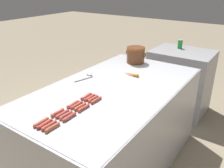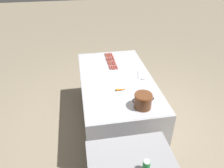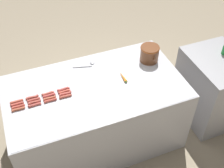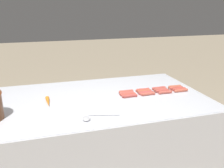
{
  "view_description": "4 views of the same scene",
  "coord_description": "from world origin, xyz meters",
  "px_view_note": "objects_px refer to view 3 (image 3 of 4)",
  "views": [
    {
      "loc": [
        1.12,
        -1.66,
        1.8
      ],
      "look_at": [
        0.05,
        -0.11,
        0.98
      ],
      "focal_mm": 37.85,
      "sensor_mm": 36.0,
      "label": 1
    },
    {
      "loc": [
        0.54,
        2.74,
        2.58
      ],
      "look_at": [
        0.1,
        0.19,
        0.92
      ],
      "focal_mm": 34.86,
      "sensor_mm": 36.0,
      "label": 2
    },
    {
      "loc": [
        2.12,
        -0.63,
        3.04
      ],
      "look_at": [
        0.13,
        0.15,
        0.99
      ],
      "focal_mm": 46.48,
      "sensor_mm": 36.0,
      "label": 3
    },
    {
      "loc": [
        -1.87,
        0.36,
        1.63
      ],
      "look_at": [
        0.09,
        -0.21,
        0.97
      ],
      "focal_mm": 39.96,
      "sensor_mm": 36.0,
      "label": 4
    }
  ],
  "objects_px": {
    "hot_dog_0": "(17,101)",
    "hot_dog_7": "(64,92)",
    "hot_dog_2": "(48,93)",
    "hot_dog_13": "(35,105)",
    "hot_dog_6": "(49,95)",
    "serving_spoon": "(89,64)",
    "bean_pot": "(150,53)",
    "hot_dog_1": "(32,97)",
    "hot_dog_11": "(65,94)",
    "hot_dog_10": "(50,98)",
    "back_cabinet": "(212,88)",
    "hot_dog_3": "(63,89)",
    "carrot": "(123,77)",
    "hot_dog_14": "(50,100)",
    "hot_dog_5": "(34,100)",
    "hot_dog_9": "(34,102)",
    "hot_dog_8": "(18,107)",
    "hot_dog_15": "(65,96)",
    "hot_dog_12": "(18,109)",
    "hot_dog_4": "(17,104)"
  },
  "relations": [
    {
      "from": "hot_dog_0",
      "to": "hot_dog_7",
      "type": "relative_size",
      "value": 1.0
    },
    {
      "from": "hot_dog_2",
      "to": "hot_dog_13",
      "type": "bearing_deg",
      "value": -55.18
    },
    {
      "from": "hot_dog_6",
      "to": "serving_spoon",
      "type": "distance_m",
      "value": 0.64
    },
    {
      "from": "bean_pot",
      "to": "hot_dog_1",
      "type": "bearing_deg",
      "value": -85.13
    },
    {
      "from": "hot_dog_2",
      "to": "hot_dog_11",
      "type": "distance_m",
      "value": 0.18
    },
    {
      "from": "bean_pot",
      "to": "hot_dog_10",
      "type": "bearing_deg",
      "value": -80.94
    },
    {
      "from": "back_cabinet",
      "to": "hot_dog_1",
      "type": "distance_m",
      "value": 2.21
    },
    {
      "from": "hot_dog_3",
      "to": "carrot",
      "type": "height_order",
      "value": "carrot"
    },
    {
      "from": "hot_dog_11",
      "to": "hot_dog_14",
      "type": "relative_size",
      "value": 1.0
    },
    {
      "from": "hot_dog_6",
      "to": "hot_dog_5",
      "type": "bearing_deg",
      "value": -89.0
    },
    {
      "from": "hot_dog_0",
      "to": "hot_dog_2",
      "type": "height_order",
      "value": "same"
    },
    {
      "from": "hot_dog_13",
      "to": "hot_dog_1",
      "type": "bearing_deg",
      "value": -177.92
    },
    {
      "from": "back_cabinet",
      "to": "carrot",
      "type": "height_order",
      "value": "carrot"
    },
    {
      "from": "hot_dog_9",
      "to": "hot_dog_10",
      "type": "distance_m",
      "value": 0.15
    },
    {
      "from": "hot_dog_1",
      "to": "serving_spoon",
      "type": "distance_m",
      "value": 0.77
    },
    {
      "from": "hot_dog_8",
      "to": "hot_dog_15",
      "type": "xyz_separation_m",
      "value": [
        0.04,
        0.47,
        0.0
      ]
    },
    {
      "from": "hot_dog_5",
      "to": "hot_dog_12",
      "type": "distance_m",
      "value": 0.18
    },
    {
      "from": "back_cabinet",
      "to": "hot_dog_13",
      "type": "xyz_separation_m",
      "value": [
        -0.09,
        -2.15,
        0.45
      ]
    },
    {
      "from": "hot_dog_4",
      "to": "hot_dog_10",
      "type": "distance_m",
      "value": 0.32
    },
    {
      "from": "hot_dog_2",
      "to": "serving_spoon",
      "type": "bearing_deg",
      "value": 119.44
    },
    {
      "from": "hot_dog_2",
      "to": "hot_dog_6",
      "type": "distance_m",
      "value": 0.03
    },
    {
      "from": "hot_dog_9",
      "to": "hot_dog_13",
      "type": "bearing_deg",
      "value": -8.11
    },
    {
      "from": "hot_dog_1",
      "to": "carrot",
      "type": "height_order",
      "value": "carrot"
    },
    {
      "from": "hot_dog_14",
      "to": "hot_dog_3",
      "type": "bearing_deg",
      "value": 124.05
    },
    {
      "from": "hot_dog_3",
      "to": "hot_dog_6",
      "type": "xyz_separation_m",
      "value": [
        0.04,
        -0.16,
        0.0
      ]
    },
    {
      "from": "back_cabinet",
      "to": "hot_dog_13",
      "type": "height_order",
      "value": "hot_dog_13"
    },
    {
      "from": "hot_dog_10",
      "to": "hot_dog_8",
      "type": "bearing_deg",
      "value": -89.93
    },
    {
      "from": "hot_dog_13",
      "to": "hot_dog_3",
      "type": "bearing_deg",
      "value": 109.21
    },
    {
      "from": "hot_dog_4",
      "to": "bean_pot",
      "type": "bearing_deg",
      "value": 95.83
    },
    {
      "from": "hot_dog_7",
      "to": "hot_dog_10",
      "type": "xyz_separation_m",
      "value": [
        0.04,
        -0.16,
        0.0
      ]
    },
    {
      "from": "hot_dog_13",
      "to": "hot_dog_0",
      "type": "bearing_deg",
      "value": -125.27
    },
    {
      "from": "hot_dog_11",
      "to": "back_cabinet",
      "type": "bearing_deg",
      "value": 85.78
    },
    {
      "from": "hot_dog_3",
      "to": "hot_dog_4",
      "type": "height_order",
      "value": "same"
    },
    {
      "from": "hot_dog_6",
      "to": "hot_dog_2",
      "type": "bearing_deg",
      "value": -170.46
    },
    {
      "from": "serving_spoon",
      "to": "hot_dog_4",
      "type": "bearing_deg",
      "value": -68.39
    },
    {
      "from": "hot_dog_4",
      "to": "hot_dog_0",
      "type": "bearing_deg",
      "value": 177.88
    },
    {
      "from": "hot_dog_13",
      "to": "hot_dog_14",
      "type": "bearing_deg",
      "value": 90.82
    },
    {
      "from": "hot_dog_2",
      "to": "hot_dog_10",
      "type": "relative_size",
      "value": 1.0
    },
    {
      "from": "back_cabinet",
      "to": "hot_dog_2",
      "type": "height_order",
      "value": "hot_dog_2"
    },
    {
      "from": "hot_dog_12",
      "to": "carrot",
      "type": "bearing_deg",
      "value": 92.76
    },
    {
      "from": "back_cabinet",
      "to": "serving_spoon",
      "type": "relative_size",
      "value": 3.4
    },
    {
      "from": "hot_dog_7",
      "to": "hot_dog_9",
      "type": "distance_m",
      "value": 0.32
    },
    {
      "from": "hot_dog_8",
      "to": "hot_dog_12",
      "type": "distance_m",
      "value": 0.04
    },
    {
      "from": "hot_dog_7",
      "to": "hot_dog_11",
      "type": "relative_size",
      "value": 1.0
    },
    {
      "from": "hot_dog_4",
      "to": "hot_dog_13",
      "type": "relative_size",
      "value": 1.0
    },
    {
      "from": "hot_dog_2",
      "to": "hot_dog_8",
      "type": "distance_m",
      "value": 0.32
    },
    {
      "from": "hot_dog_8",
      "to": "hot_dog_9",
      "type": "relative_size",
      "value": 1.0
    },
    {
      "from": "hot_dog_1",
      "to": "bean_pot",
      "type": "xyz_separation_m",
      "value": [
        -0.12,
        1.38,
        0.09
      ]
    },
    {
      "from": "hot_dog_12",
      "to": "hot_dog_4",
      "type": "bearing_deg",
      "value": -178.11
    },
    {
      "from": "hot_dog_3",
      "to": "serving_spoon",
      "type": "height_order",
      "value": "hot_dog_3"
    }
  ]
}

